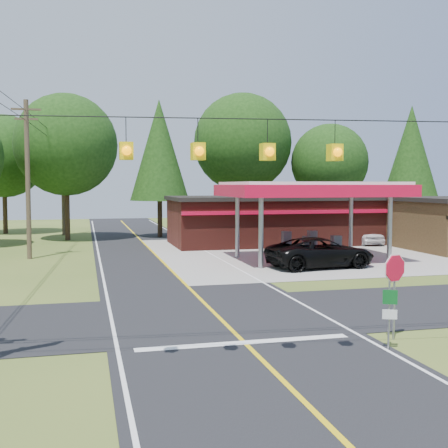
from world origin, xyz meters
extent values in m
plane|color=#40591F|center=(0.00, 0.00, 0.00)|extent=(120.00, 120.00, 0.00)
cube|color=black|center=(0.00, 0.00, 0.01)|extent=(8.00, 120.00, 0.02)
cube|color=black|center=(0.00, 0.00, 0.01)|extent=(70.00, 7.00, 0.02)
cube|color=yellow|center=(0.00, 0.00, 0.03)|extent=(0.15, 110.00, 0.00)
cylinder|color=gray|center=(5.00, 10.50, 2.10)|extent=(0.28, 0.28, 4.20)
cylinder|color=gray|center=(5.00, 15.50, 2.10)|extent=(0.28, 0.28, 4.20)
cylinder|color=gray|center=(13.00, 10.50, 2.10)|extent=(0.28, 0.28, 4.20)
cylinder|color=gray|center=(13.00, 15.50, 2.10)|extent=(0.28, 0.28, 4.20)
cube|color=red|center=(9.00, 13.00, 4.35)|extent=(10.60, 7.40, 0.70)
cube|color=white|center=(9.00, 13.00, 4.75)|extent=(10.00, 7.00, 0.25)
cube|color=#9E9B93|center=(9.00, 11.20, 0.13)|extent=(3.20, 0.90, 0.22)
cube|color=#3F3F44|center=(8.10, 11.20, 0.95)|extent=(0.55, 0.45, 1.50)
cube|color=#3F3F44|center=(9.90, 11.20, 0.95)|extent=(0.55, 0.45, 1.50)
cube|color=#9E9B93|center=(9.00, 14.80, 0.13)|extent=(3.20, 0.90, 0.22)
cube|color=#3F3F44|center=(8.10, 14.80, 0.95)|extent=(0.55, 0.45, 1.50)
cube|color=#3F3F44|center=(9.90, 14.80, 0.95)|extent=(0.55, 0.45, 1.50)
cube|color=#541E18|center=(10.00, 23.00, 1.75)|extent=(16.00, 7.00, 3.50)
cube|color=black|center=(10.00, 23.00, 3.65)|extent=(16.40, 7.40, 0.30)
cube|color=red|center=(10.00, 19.40, 2.70)|extent=(16.00, 0.50, 0.25)
cylinder|color=#473828|center=(-8.00, 18.00, 5.00)|extent=(0.30, 0.30, 10.00)
cube|color=#473828|center=(-8.00, 18.00, 9.40)|extent=(1.80, 0.12, 0.12)
cube|color=#473828|center=(-8.00, 18.00, 8.80)|extent=(1.40, 0.12, 0.12)
cylinder|color=#473828|center=(-6.50, 35.00, 4.75)|extent=(0.30, 0.30, 9.50)
cube|color=yellow|center=(-3.55, -5.70, 5.50)|extent=(0.32, 0.32, 0.42)
cube|color=yellow|center=(-1.85, -5.90, 5.50)|extent=(0.32, 0.32, 0.42)
cube|color=yellow|center=(-0.15, -6.10, 5.50)|extent=(0.32, 0.32, 0.42)
cube|color=yellow|center=(1.55, -6.30, 5.50)|extent=(0.32, 0.32, 0.42)
cylinder|color=#332316|center=(-6.00, 30.00, 2.34)|extent=(0.44, 0.44, 4.68)
sphere|color=black|center=(-6.00, 30.00, 8.06)|extent=(8.58, 8.58, 8.58)
cylinder|color=#332316|center=(2.00, 31.00, 2.16)|extent=(0.44, 0.44, 4.32)
cone|color=black|center=(2.00, 31.00, 7.80)|extent=(5.28, 5.28, 9.00)
cylinder|color=#332316|center=(10.00, 32.00, 2.52)|extent=(0.44, 0.44, 5.04)
sphere|color=black|center=(10.00, 32.00, 8.68)|extent=(9.24, 9.24, 9.24)
cylinder|color=#332316|center=(18.00, 30.00, 1.98)|extent=(0.44, 0.44, 3.96)
sphere|color=black|center=(18.00, 30.00, 6.82)|extent=(7.26, 7.26, 7.26)
cylinder|color=#332316|center=(26.00, 29.00, 2.16)|extent=(0.44, 0.44, 4.32)
cone|color=black|center=(26.00, 29.00, 7.80)|extent=(5.28, 5.28, 9.00)
cylinder|color=#332316|center=(-12.00, 38.00, 2.16)|extent=(0.44, 0.44, 4.32)
sphere|color=black|center=(-12.00, 38.00, 7.44)|extent=(7.92, 7.92, 7.92)
imported|color=black|center=(8.38, 10.00, 0.86)|extent=(6.75, 6.75, 1.71)
imported|color=white|center=(17.00, 21.00, 0.77)|extent=(5.03, 5.03, 1.55)
cylinder|color=gray|center=(4.50, -4.29, 1.25)|extent=(0.07, 0.07, 2.49)
cylinder|color=gray|center=(3.80, -5.20, 0.99)|extent=(0.06, 0.06, 1.99)
cube|color=#0C591E|center=(3.80, -5.24, 1.53)|extent=(0.38, 0.19, 0.41)
cube|color=white|center=(3.80, -5.24, 1.03)|extent=(0.38, 0.19, 0.27)
camera|label=1|loc=(-4.52, -19.30, 4.69)|focal=45.00mm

